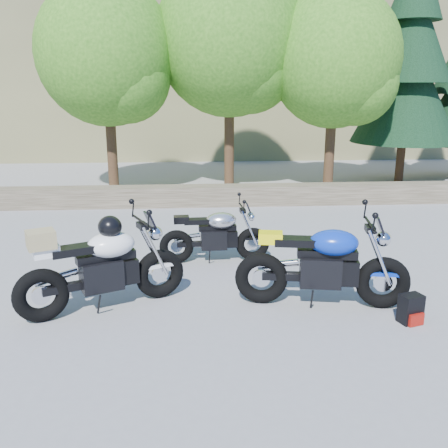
{
  "coord_description": "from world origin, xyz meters",
  "views": [
    {
      "loc": [
        -0.34,
        -6.87,
        2.95
      ],
      "look_at": [
        0.2,
        1.0,
        0.75
      ],
      "focal_mm": 40.0,
      "sensor_mm": 36.0,
      "label": 1
    }
  ],
  "objects_px": {
    "silver_bike": "(216,236)",
    "backpack": "(411,309)",
    "white_bike": "(101,265)",
    "blue_bike": "(323,266)"
  },
  "relations": [
    {
      "from": "backpack",
      "to": "white_bike",
      "type": "bearing_deg",
      "value": 152.52
    },
    {
      "from": "silver_bike",
      "to": "backpack",
      "type": "relative_size",
      "value": 5.04
    },
    {
      "from": "white_bike",
      "to": "blue_bike",
      "type": "bearing_deg",
      "value": -26.16
    },
    {
      "from": "silver_bike",
      "to": "backpack",
      "type": "height_order",
      "value": "silver_bike"
    },
    {
      "from": "silver_bike",
      "to": "white_bike",
      "type": "distance_m",
      "value": 2.43
    },
    {
      "from": "silver_bike",
      "to": "blue_bike",
      "type": "xyz_separation_m",
      "value": [
        1.37,
        -1.89,
        0.12
      ]
    },
    {
      "from": "white_bike",
      "to": "blue_bike",
      "type": "height_order",
      "value": "white_bike"
    },
    {
      "from": "blue_bike",
      "to": "backpack",
      "type": "bearing_deg",
      "value": -21.14
    },
    {
      "from": "white_bike",
      "to": "blue_bike",
      "type": "relative_size",
      "value": 0.92
    },
    {
      "from": "white_bike",
      "to": "backpack",
      "type": "bearing_deg",
      "value": -34.16
    }
  ]
}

